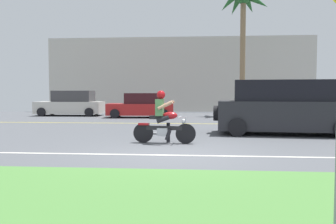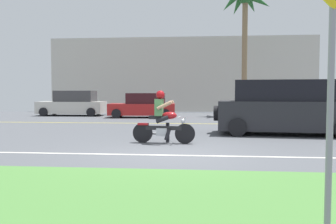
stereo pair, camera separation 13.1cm
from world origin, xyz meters
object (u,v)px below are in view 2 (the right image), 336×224
Objects in this scene: suv_nearby at (285,108)px; motorcyclist at (163,121)px; parked_car_0 at (73,104)px; street_sign at (332,69)px; palm_tree_0 at (245,8)px; parked_car_1 at (143,106)px.

motorcyclist is at bearing -147.98° from suv_nearby.
parked_car_0 is 1.50× the size of street_sign.
suv_nearby is 12.32m from palm_tree_0.
suv_nearby reaches higher than parked_car_1.
suv_nearby is at bearing 32.02° from motorcyclist.
suv_nearby is at bearing -88.97° from palm_tree_0.
palm_tree_0 is at bearing 91.03° from suv_nearby.
parked_car_0 is (-7.34, 12.12, 0.09)m from motorcyclist.
motorcyclist is 0.46× the size of parked_car_1.
street_sign is (9.66, -19.38, 0.98)m from parked_car_0.
street_sign is at bearing -75.36° from parked_car_1.
palm_tree_0 is (3.99, 13.31, 6.40)m from motorcyclist.
motorcyclist is 14.17m from parked_car_0.
palm_tree_0 reaches higher than parked_car_1.
street_sign is (2.32, -7.26, 1.07)m from motorcyclist.
parked_car_0 is at bearing 116.50° from street_sign.
palm_tree_0 reaches higher than suv_nearby.
parked_car_0 is at bearing 140.49° from suv_nearby.
motorcyclist is 7.70m from street_sign.
palm_tree_0 is at bearing 73.31° from motorcyclist.
street_sign is (-1.67, -20.57, -5.32)m from palm_tree_0.
street_sign is at bearing -100.69° from suv_nearby.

